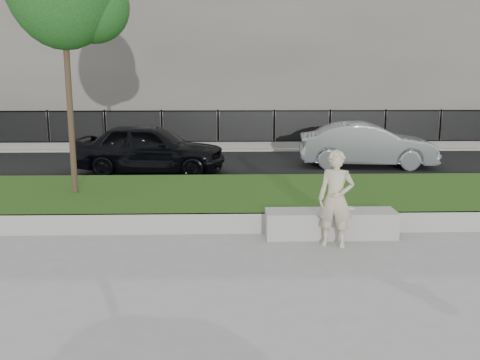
{
  "coord_description": "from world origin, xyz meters",
  "views": [
    {
      "loc": [
        -0.32,
        -8.92,
        3.1
      ],
      "look_at": [
        -0.04,
        1.2,
        1.03
      ],
      "focal_mm": 40.0,
      "sensor_mm": 36.0,
      "label": 1
    }
  ],
  "objects_px": {
    "book": "(348,208)",
    "car_silver": "(367,145)",
    "stone_bench": "(330,224)",
    "car_dark": "(150,148)",
    "man": "(336,199)"
  },
  "relations": [
    {
      "from": "stone_bench",
      "to": "man",
      "type": "distance_m",
      "value": 0.83
    },
    {
      "from": "car_dark",
      "to": "car_silver",
      "type": "height_order",
      "value": "car_dark"
    },
    {
      "from": "book",
      "to": "car_silver",
      "type": "distance_m",
      "value": 7.49
    },
    {
      "from": "car_silver",
      "to": "book",
      "type": "bearing_deg",
      "value": 168.29
    },
    {
      "from": "car_dark",
      "to": "car_silver",
      "type": "bearing_deg",
      "value": -74.36
    },
    {
      "from": "stone_bench",
      "to": "book",
      "type": "xyz_separation_m",
      "value": [
        0.35,
        0.16,
        0.26
      ]
    },
    {
      "from": "book",
      "to": "car_dark",
      "type": "bearing_deg",
      "value": 114.25
    },
    {
      "from": "man",
      "to": "car_dark",
      "type": "relative_size",
      "value": 0.39
    },
    {
      "from": "stone_bench",
      "to": "man",
      "type": "height_order",
      "value": "man"
    },
    {
      "from": "stone_bench",
      "to": "man",
      "type": "relative_size",
      "value": 1.42
    },
    {
      "from": "stone_bench",
      "to": "car_dark",
      "type": "distance_m",
      "value": 7.66
    },
    {
      "from": "stone_bench",
      "to": "book",
      "type": "height_order",
      "value": "book"
    },
    {
      "from": "man",
      "to": "car_silver",
      "type": "distance_m",
      "value": 8.28
    },
    {
      "from": "man",
      "to": "book",
      "type": "xyz_separation_m",
      "value": [
        0.39,
        0.71,
        -0.35
      ]
    },
    {
      "from": "book",
      "to": "stone_bench",
      "type": "bearing_deg",
      "value": -168.56
    }
  ]
}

